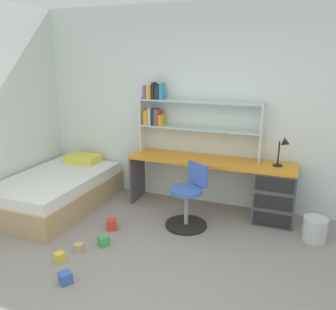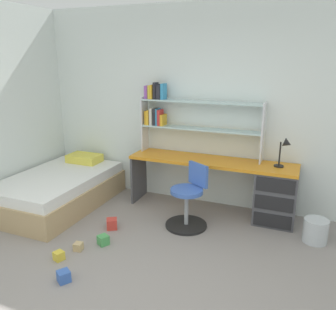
{
  "view_description": "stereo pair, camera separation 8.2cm",
  "coord_description": "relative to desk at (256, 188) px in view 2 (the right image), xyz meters",
  "views": [
    {
      "loc": [
        1.12,
        -2.11,
        2.04
      ],
      "look_at": [
        -0.26,
        1.45,
        0.95
      ],
      "focal_mm": 36.79,
      "sensor_mm": 36.0,
      "label": 1
    },
    {
      "loc": [
        1.2,
        -2.08,
        2.04
      ],
      "look_at": [
        -0.26,
        1.45,
        0.95
      ],
      "focal_mm": 36.79,
      "sensor_mm": 36.0,
      "label": 2
    }
  ],
  "objects": [
    {
      "name": "toy_block_red_3",
      "position": [
        -1.57,
        -0.97,
        -0.35
      ],
      "size": [
        0.17,
        0.17,
        0.13
      ],
      "primitive_type": "cube",
      "rotation": [
        0.0,
        0.0,
        2.13
      ],
      "color": "red",
      "rests_on": "ground_plane"
    },
    {
      "name": "toy_block_blue_2",
      "position": [
        -1.44,
        -2.05,
        -0.36
      ],
      "size": [
        0.15,
        0.15,
        0.11
      ],
      "primitive_type": "cube",
      "rotation": [
        0.0,
        0.0,
        1.0
      ],
      "color": "#3860B7",
      "rests_on": "ground_plane"
    },
    {
      "name": "desk_lamp",
      "position": [
        0.31,
        0.0,
        0.56
      ],
      "size": [
        0.2,
        0.17,
        0.38
      ],
      "color": "black",
      "rests_on": "desk"
    },
    {
      "name": "waste_bin",
      "position": [
        0.74,
        -0.35,
        -0.28
      ],
      "size": [
        0.27,
        0.27,
        0.27
      ],
      "primitive_type": "cylinder",
      "color": "silver",
      "rests_on": "ground_plane"
    },
    {
      "name": "toy_block_natural_1",
      "position": [
        -1.65,
        -1.54,
        -0.37
      ],
      "size": [
        0.1,
        0.1,
        0.09
      ],
      "primitive_type": "cube",
      "rotation": [
        0.0,
        0.0,
        0.14
      ],
      "color": "tan",
      "rests_on": "ground_plane"
    },
    {
      "name": "bookshelf_hutch",
      "position": [
        -1.09,
        0.14,
        0.88
      ],
      "size": [
        1.69,
        0.22,
        0.98
      ],
      "color": "silver",
      "rests_on": "desk"
    },
    {
      "name": "desk",
      "position": [
        0.0,
        0.0,
        0.0
      ],
      "size": [
        2.21,
        0.51,
        0.73
      ],
      "color": "orange",
      "rests_on": "ground_plane"
    },
    {
      "name": "swivel_chair",
      "position": [
        -0.73,
        -0.54,
        -0.11
      ],
      "size": [
        0.52,
        0.52,
        0.79
      ],
      "color": "black",
      "rests_on": "ground_plane"
    },
    {
      "name": "bed_platform",
      "position": [
        -2.64,
        -0.63,
        -0.19
      ],
      "size": [
        1.14,
        1.81,
        0.58
      ],
      "color": "tan",
      "rests_on": "ground_plane"
    },
    {
      "name": "toy_block_yellow_4",
      "position": [
        -1.72,
        -1.77,
        -0.37
      ],
      "size": [
        0.12,
        0.12,
        0.09
      ],
      "primitive_type": "cube",
      "rotation": [
        0.0,
        0.0,
        2.82
      ],
      "color": "gold",
      "rests_on": "ground_plane"
    },
    {
      "name": "room_shell",
      "position": [
        -1.94,
        -0.91,
        0.95
      ],
      "size": [
        6.14,
        5.9,
        2.74
      ],
      "color": "silver",
      "rests_on": "ground_plane"
    },
    {
      "name": "toy_block_green_0",
      "position": [
        -1.46,
        -1.33,
        -0.36
      ],
      "size": [
        0.15,
        0.15,
        0.11
      ],
      "primitive_type": "cube",
      "rotation": [
        0.0,
        0.0,
        2.66
      ],
      "color": "#479E51",
      "rests_on": "ground_plane"
    }
  ]
}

